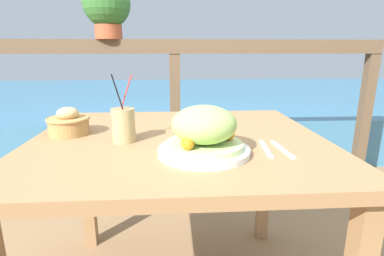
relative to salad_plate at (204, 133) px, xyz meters
name	(u,v)px	position (x,y,z in m)	size (l,w,h in m)	color
patio_table	(178,160)	(-0.08, 0.20, -0.16)	(1.10, 0.97, 0.75)	#997047
railing_fence	(175,84)	(-0.08, 1.12, 0.03)	(2.80, 0.08, 1.14)	brown
sea_backdrop	(174,107)	(-0.08, 3.62, -0.59)	(12.00, 4.00, 0.45)	teal
salad_plate	(204,133)	(0.00, 0.00, 0.00)	(0.29, 0.29, 0.16)	silver
drink_glass	(124,125)	(-0.27, 0.15, -0.01)	(0.08, 0.08, 0.24)	tan
bread_basket	(69,123)	(-0.50, 0.27, -0.02)	(0.16, 0.16, 0.11)	#AD7F47
potted_plant	(107,6)	(-0.49, 1.12, 0.52)	(0.29, 0.29, 0.36)	#A34C2D
fork	(266,148)	(0.21, 0.03, -0.07)	(0.04, 0.18, 0.00)	silver
knife	(282,149)	(0.27, 0.02, -0.07)	(0.02, 0.18, 0.00)	silver
orange_near_basket	(223,118)	(0.12, 0.37, -0.03)	(0.07, 0.07, 0.07)	orange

